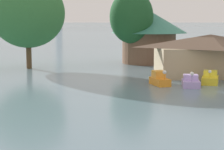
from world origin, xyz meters
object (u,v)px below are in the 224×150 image
green_roof_pavilion (149,32)px  shoreline_tree_mid (131,17)px  pedal_boat_lavender (191,82)px  pedal_boat_yellow (210,78)px  pedal_boat_orange (160,79)px  shoreline_tree_tall_left (28,13)px  boathouse (210,54)px

green_roof_pavilion → shoreline_tree_mid: size_ratio=1.06×
pedal_boat_lavender → pedal_boat_yellow: pedal_boat_lavender is taller
pedal_boat_orange → shoreline_tree_mid: shoreline_tree_mid is taller
pedal_boat_orange → shoreline_tree_mid: bearing=169.5°
pedal_boat_orange → pedal_boat_yellow: 5.62m
pedal_boat_yellow → shoreline_tree_tall_left: size_ratio=0.27×
pedal_boat_lavender → boathouse: size_ratio=0.20×
shoreline_tree_mid → pedal_boat_orange: bearing=-86.0°
shoreline_tree_tall_left → pedal_boat_lavender: bearing=-40.2°
green_roof_pavilion → boathouse: bearing=-69.0°
shoreline_tree_tall_left → shoreline_tree_mid: 15.31m
pedal_boat_yellow → green_roof_pavilion: 21.45m
pedal_boat_lavender → shoreline_tree_tall_left: size_ratio=0.22×
pedal_boat_lavender → green_roof_pavilion: size_ratio=0.24×
pedal_boat_orange → boathouse: boathouse is taller
boathouse → shoreline_tree_tall_left: size_ratio=1.10×
pedal_boat_lavender → shoreline_tree_tall_left: bearing=-122.0°
shoreline_tree_tall_left → shoreline_tree_mid: (14.75, 4.10, -0.47)m
pedal_boat_orange → shoreline_tree_tall_left: shoreline_tree_tall_left is taller
green_roof_pavilion → shoreline_tree_tall_left: (-17.74, -6.49, 2.87)m
pedal_boat_yellow → green_roof_pavilion: green_roof_pavilion is taller
boathouse → shoreline_tree_tall_left: bearing=161.0°
shoreline_tree_mid → pedal_boat_yellow: bearing=-69.3°
pedal_boat_lavender → green_roof_pavilion: (-1.34, 22.61, 4.32)m
pedal_boat_lavender → shoreline_tree_tall_left: (-19.08, 16.12, 7.18)m
pedal_boat_lavender → shoreline_tree_mid: 21.74m
pedal_boat_lavender → green_roof_pavilion: bearing=-168.4°
pedal_boat_lavender → pedal_boat_orange: bearing=-103.7°
pedal_boat_yellow → pedal_boat_lavender: bearing=-33.6°
boathouse → shoreline_tree_mid: size_ratio=1.22×
green_roof_pavilion → pedal_boat_orange: bearing=-94.5°
pedal_boat_yellow → pedal_boat_orange: bearing=-63.3°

